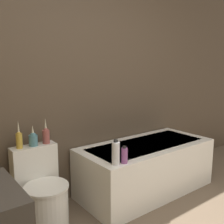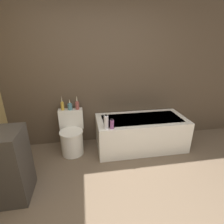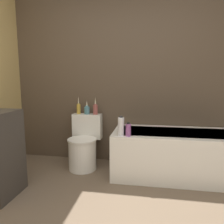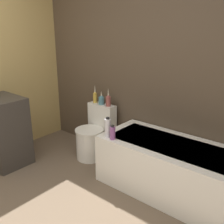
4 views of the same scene
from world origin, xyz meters
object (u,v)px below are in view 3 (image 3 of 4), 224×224
vase_gold (79,108)px  shampoo_bottle_short (128,130)px  bathtub (176,154)px  vase_bronze (95,108)px  toilet (84,146)px  vase_silver (87,109)px  shampoo_bottle_tall (121,126)px

vase_gold → shampoo_bottle_short: size_ratio=1.57×
shampoo_bottle_short → vase_gold: bearing=144.8°
bathtub → shampoo_bottle_short: (-0.58, -0.30, 0.35)m
bathtub → vase_bronze: size_ratio=6.35×
bathtub → vase_gold: 1.46m
toilet → vase_gold: vase_gold is taller
shampoo_bottle_short → vase_silver: bearing=140.3°
toilet → vase_silver: (-0.00, 0.18, 0.48)m
bathtub → vase_bronze: 1.23m
vase_bronze → shampoo_bottle_tall: (0.43, -0.52, -0.13)m
vase_bronze → shampoo_bottle_tall: bearing=-50.1°
shampoo_bottle_short → vase_bronze: bearing=134.2°
bathtub → shampoo_bottle_tall: size_ratio=6.78×
toilet → vase_gold: bearing=123.7°
bathtub → toilet: 1.22m
vase_silver → vase_bronze: (0.12, -0.00, 0.02)m
vase_bronze → shampoo_bottle_tall: size_ratio=1.07×
shampoo_bottle_tall → vase_bronze: bearing=129.9°
bathtub → toilet: toilet is taller
toilet → vase_silver: bearing=90.0°
shampoo_bottle_short → toilet: bearing=151.2°
shampoo_bottle_short → bathtub: bearing=27.3°
vase_gold → toilet: bearing=-56.3°
vase_gold → shampoo_bottle_tall: vase_gold is taller
vase_bronze → vase_gold: bearing=178.5°
toilet → shampoo_bottle_tall: size_ratio=3.11×
toilet → vase_bronze: bearing=55.3°
toilet → vase_silver: 0.52m
bathtub → vase_gold: (-1.35, 0.24, 0.52)m
toilet → vase_gold: (-0.12, 0.19, 0.50)m
vase_gold → vase_bronze: size_ratio=1.03×
vase_gold → vase_bronze: bearing=-1.5°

